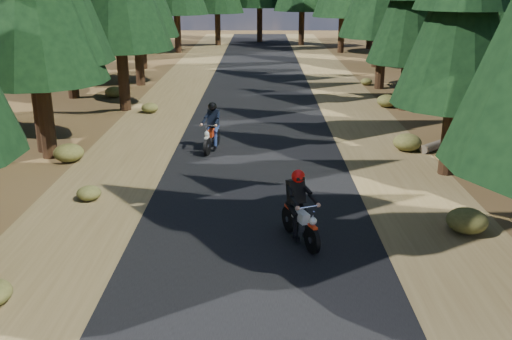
# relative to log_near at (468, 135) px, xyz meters

# --- Properties ---
(ground) EXTENTS (120.00, 120.00, 0.00)m
(ground) POSITION_rel_log_near_xyz_m (-8.23, -8.76, -0.16)
(ground) COLOR #422E17
(ground) RESTS_ON ground
(road) EXTENTS (6.00, 100.00, 0.01)m
(road) POSITION_rel_log_near_xyz_m (-8.23, -3.76, -0.15)
(road) COLOR black
(road) RESTS_ON ground
(shoulder_l) EXTENTS (3.20, 100.00, 0.01)m
(shoulder_l) POSITION_rel_log_near_xyz_m (-12.83, -3.76, -0.16)
(shoulder_l) COLOR brown
(shoulder_l) RESTS_ON ground
(shoulder_r) EXTENTS (3.20, 100.00, 0.01)m
(shoulder_r) POSITION_rel_log_near_xyz_m (-3.63, -3.76, -0.16)
(shoulder_r) COLOR brown
(shoulder_r) RESTS_ON ground
(log_near) EXTENTS (4.79, 4.39, 0.32)m
(log_near) POSITION_rel_log_near_xyz_m (0.00, 0.00, 0.00)
(log_near) COLOR #4C4233
(log_near) RESTS_ON ground
(understory_shrubs) EXTENTS (15.01, 30.16, 0.62)m
(understory_shrubs) POSITION_rel_log_near_xyz_m (-7.88, -1.32, 0.12)
(understory_shrubs) COLOR #474C1E
(understory_shrubs) RESTS_ON ground
(rider_lead) EXTENTS (1.27, 2.03, 1.74)m
(rider_lead) POSITION_rel_log_near_xyz_m (-7.18, -9.35, 0.43)
(rider_lead) COLOR white
(rider_lead) RESTS_ON road
(rider_follow) EXTENTS (0.94, 2.04, 1.75)m
(rider_follow) POSITION_rel_log_near_xyz_m (-9.88, -1.72, 0.43)
(rider_follow) COLOR #A4280A
(rider_follow) RESTS_ON road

